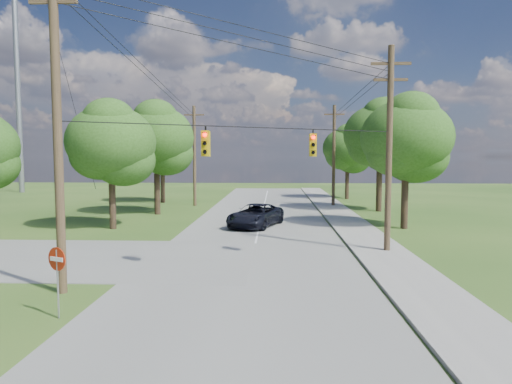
{
  "coord_description": "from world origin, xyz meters",
  "views": [
    {
      "loc": [
        3.12,
        -15.53,
        4.94
      ],
      "look_at": [
        2.25,
        5.0,
        3.34
      ],
      "focal_mm": 32.0,
      "sensor_mm": 36.0,
      "label": 1
    }
  ],
  "objects_px": {
    "pole_ne": "(389,146)",
    "pole_north_e": "(334,155)",
    "do_not_enter_sign": "(57,266)",
    "car_main_north": "(256,215)",
    "pole_north_w": "(194,155)",
    "pole_sw": "(57,120)"
  },
  "relations": [
    {
      "from": "pole_ne",
      "to": "pole_sw",
      "type": "bearing_deg",
      "value": -150.62
    },
    {
      "from": "pole_north_w",
      "to": "car_main_north",
      "type": "height_order",
      "value": "pole_north_w"
    },
    {
      "from": "pole_sw",
      "to": "pole_north_w",
      "type": "xyz_separation_m",
      "value": [
        -0.4,
        29.6,
        -1.1
      ]
    },
    {
      "from": "car_main_north",
      "to": "do_not_enter_sign",
      "type": "height_order",
      "value": "do_not_enter_sign"
    },
    {
      "from": "pole_north_e",
      "to": "pole_north_w",
      "type": "xyz_separation_m",
      "value": [
        -13.9,
        0.0,
        0.0
      ]
    },
    {
      "from": "pole_north_w",
      "to": "do_not_enter_sign",
      "type": "xyz_separation_m",
      "value": [
        1.5,
        -32.18,
        -3.51
      ]
    },
    {
      "from": "pole_north_e",
      "to": "do_not_enter_sign",
      "type": "distance_m",
      "value": 34.67
    },
    {
      "from": "pole_ne",
      "to": "do_not_enter_sign",
      "type": "bearing_deg",
      "value": -140.6
    },
    {
      "from": "pole_north_e",
      "to": "pole_north_w",
      "type": "distance_m",
      "value": 13.9
    },
    {
      "from": "pole_north_e",
      "to": "car_main_north",
      "type": "distance_m",
      "value": 16.08
    },
    {
      "from": "pole_sw",
      "to": "pole_ne",
      "type": "relative_size",
      "value": 1.14
    },
    {
      "from": "pole_ne",
      "to": "car_main_north",
      "type": "bearing_deg",
      "value": 130.92
    },
    {
      "from": "pole_sw",
      "to": "pole_north_e",
      "type": "bearing_deg",
      "value": 65.48
    },
    {
      "from": "pole_north_e",
      "to": "do_not_enter_sign",
      "type": "bearing_deg",
      "value": -111.07
    },
    {
      "from": "pole_north_w",
      "to": "car_main_north",
      "type": "bearing_deg",
      "value": -63.87
    },
    {
      "from": "pole_north_e",
      "to": "do_not_enter_sign",
      "type": "height_order",
      "value": "pole_north_e"
    },
    {
      "from": "pole_north_e",
      "to": "car_main_north",
      "type": "height_order",
      "value": "pole_north_e"
    },
    {
      "from": "pole_north_e",
      "to": "pole_ne",
      "type": "bearing_deg",
      "value": -90.0
    },
    {
      "from": "pole_north_w",
      "to": "pole_sw",
      "type": "bearing_deg",
      "value": -89.23
    },
    {
      "from": "pole_ne",
      "to": "pole_north_e",
      "type": "distance_m",
      "value": 22.0
    },
    {
      "from": "car_main_north",
      "to": "do_not_enter_sign",
      "type": "distance_m",
      "value": 19.19
    },
    {
      "from": "pole_sw",
      "to": "car_main_north",
      "type": "relative_size",
      "value": 2.11
    }
  ]
}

